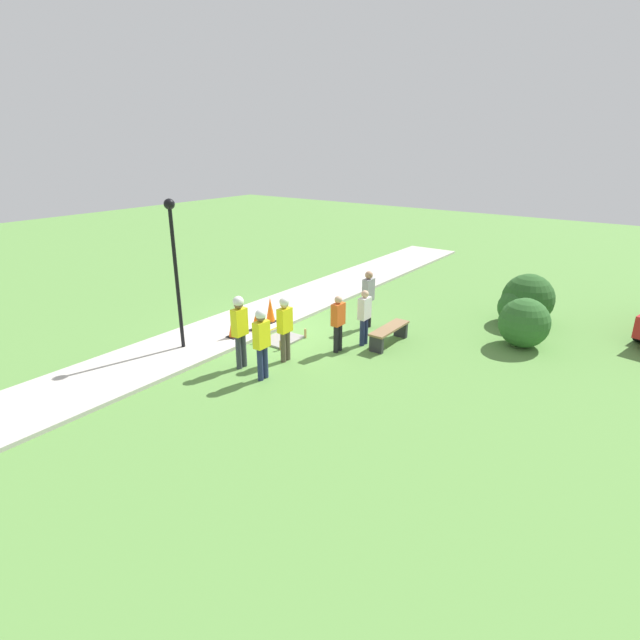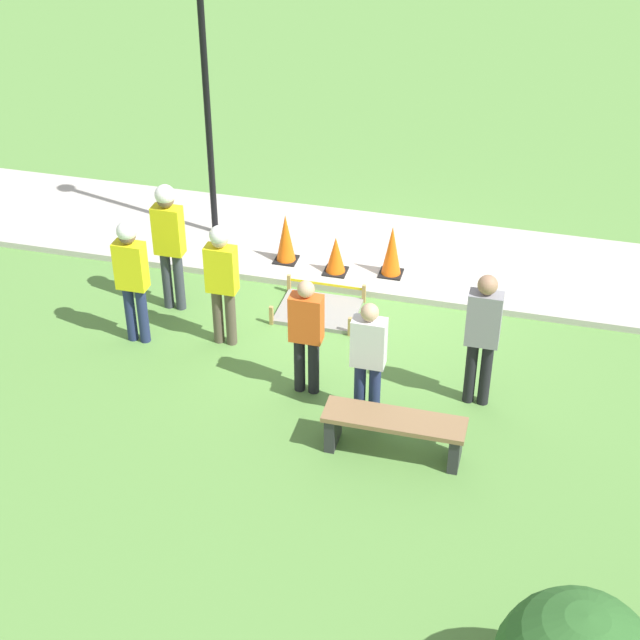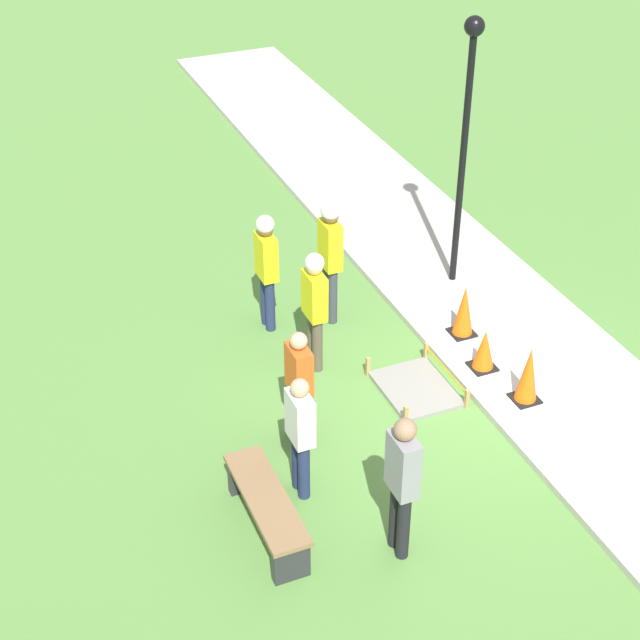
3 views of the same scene
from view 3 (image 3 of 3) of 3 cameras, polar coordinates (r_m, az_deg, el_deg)
The scene contains 14 objects.
ground_plane at distance 12.83m, azimuth 9.05°, elevation -4.88°, with size 60.00×60.00×0.00m, color #5B8E42.
sidewalk at distance 13.39m, azimuth 13.60°, elevation -3.36°, with size 28.00×2.46×0.10m.
wet_concrete_patch at distance 12.94m, azimuth 5.60°, elevation -4.00°, with size 1.16×0.92×0.28m.
traffic_cone_near_patch at distance 12.64m, azimuth 12.02°, elevation -3.13°, with size 0.34×0.34×0.80m.
traffic_cone_far_patch at distance 13.16m, azimuth 9.53°, elevation -1.72°, with size 0.34×0.34×0.58m.
traffic_cone_sidewalk_edge at distance 13.73m, azimuth 8.37°, elevation 0.54°, with size 0.34×0.34×0.77m.
park_bench at distance 10.81m, azimuth -3.12°, elevation -10.82°, with size 1.63×0.44×0.52m.
worker_supervisor at distance 13.57m, azimuth -3.14°, elevation 3.39°, with size 0.40×0.26×1.79m.
worker_assistant at distance 13.67m, azimuth 0.60°, elevation 4.12°, with size 0.40×0.28×1.91m.
worker_trainee at distance 12.74m, azimuth -0.32°, elevation 1.10°, with size 0.40×0.25×1.76m.
bystander_in_orange_shirt at distance 11.59m, azimuth -1.22°, elevation -3.63°, with size 0.40×0.22×1.59m.
bystander_in_gray_shirt at distance 10.88m, azimuth -1.15°, elevation -6.46°, with size 0.40×0.22×1.61m.
bystander_in_white_shirt at distance 10.16m, azimuth 4.81°, elevation -9.19°, with size 0.40×0.24×1.80m.
lamppost_near at distance 13.99m, azimuth 8.52°, elevation 11.61°, with size 0.28×0.28×4.02m.
Camera 3 is at (-8.31, 5.67, 7.96)m, focal length 55.00 mm.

